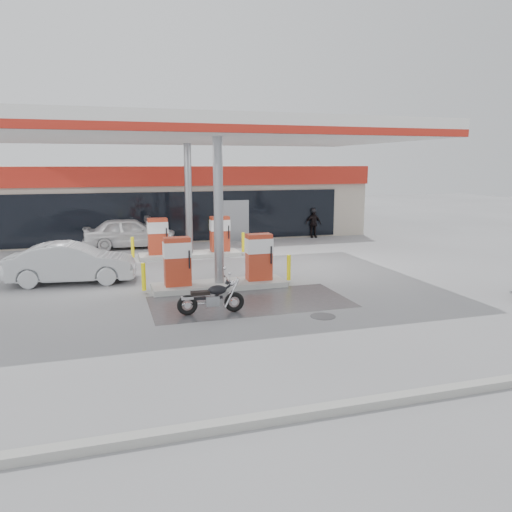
% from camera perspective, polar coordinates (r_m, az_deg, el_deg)
% --- Properties ---
extents(ground, '(90.00, 90.00, 0.00)m').
position_cam_1_polar(ground, '(15.09, -2.50, -5.40)').
color(ground, gray).
rests_on(ground, ground).
extents(wet_patch, '(6.00, 3.00, 0.00)m').
position_cam_1_polar(wet_patch, '(15.22, -0.67, -5.25)').
color(wet_patch, '#4C4C4F').
rests_on(wet_patch, ground).
extents(drain_cover, '(0.70, 0.70, 0.01)m').
position_cam_1_polar(drain_cover, '(13.93, 7.65, -6.84)').
color(drain_cover, '#38383A').
rests_on(drain_cover, ground).
extents(kerb, '(28.00, 0.25, 0.15)m').
position_cam_1_polar(kerb, '(8.91, 9.37, -16.76)').
color(kerb, gray).
rests_on(kerb, ground).
extents(store_building, '(22.00, 8.22, 4.00)m').
position_cam_1_polar(store_building, '(30.29, -10.15, 6.33)').
color(store_building, '#AA9E8F').
rests_on(store_building, ground).
extents(canopy, '(16.00, 10.02, 5.51)m').
position_cam_1_polar(canopy, '(19.43, -6.44, 13.80)').
color(canopy, silver).
rests_on(canopy, ground).
extents(pump_island_near, '(5.14, 1.30, 1.78)m').
position_cam_1_polar(pump_island_near, '(16.81, -4.23, -1.27)').
color(pump_island_near, '#9E9E99').
rests_on(pump_island_near, ground).
extents(pump_island_far, '(5.14, 1.30, 1.78)m').
position_cam_1_polar(pump_island_far, '(22.61, -7.60, 1.71)').
color(pump_island_far, '#9E9E99').
rests_on(pump_island_far, ground).
extents(parked_motorcycle, '(1.90, 0.73, 0.97)m').
position_cam_1_polar(parked_motorcycle, '(14.01, -5.04, -4.86)').
color(parked_motorcycle, black).
rests_on(parked_motorcycle, ground).
extents(sedan_white, '(4.56, 1.94, 1.53)m').
position_cam_1_polar(sedan_white, '(25.51, -14.18, 2.61)').
color(sedan_white, silver).
rests_on(sedan_white, ground).
extents(attendant, '(0.90, 0.98, 1.64)m').
position_cam_1_polar(attendant, '(25.16, -12.20, 2.71)').
color(attendant, '#4D4C50').
rests_on(attendant, ground).
extents(hatchback_silver, '(4.46, 1.98, 1.42)m').
position_cam_1_polar(hatchback_silver, '(18.62, -20.31, -0.75)').
color(hatchback_silver, '#B2B6BA').
rests_on(hatchback_silver, ground).
extents(biker_walking, '(0.93, 0.39, 1.59)m').
position_cam_1_polar(biker_walking, '(28.41, 6.57, 3.69)').
color(biker_walking, black).
rests_on(biker_walking, ground).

